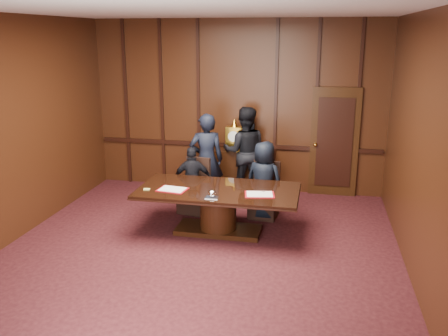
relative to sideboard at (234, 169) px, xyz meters
name	(u,v)px	position (x,y,z in m)	size (l,w,h in m)	color
room	(199,144)	(0.07, -3.12, 1.24)	(7.00, 7.04, 3.50)	black
sideboard	(234,169)	(0.00, 0.00, 0.00)	(1.60, 0.45, 1.54)	black
conference_table	(218,203)	(0.13, -2.16, 0.02)	(2.62, 1.32, 0.76)	black
folder_left	(172,189)	(-0.59, -2.36, 0.28)	(0.50, 0.39, 0.02)	maroon
folder_right	(260,194)	(0.83, -2.32, 0.28)	(0.51, 0.40, 0.02)	maroon
inkstand	(212,195)	(0.13, -2.61, 0.33)	(0.20, 0.14, 0.12)	white
notepad	(147,189)	(-1.00, -2.43, 0.28)	(0.10, 0.07, 0.01)	#D2C967
chair_left	(194,196)	(-0.52, -1.28, -0.19)	(0.56, 0.56, 0.99)	black
chair_right	(264,201)	(0.78, -1.28, -0.19)	(0.53, 0.53, 0.99)	black
signatory_left	(193,180)	(-0.52, -1.36, 0.14)	(0.73, 0.30, 1.24)	black
signatory_right	(264,180)	(0.78, -1.36, 0.22)	(0.69, 0.45, 1.41)	black
witness_left	(206,160)	(-0.38, -0.86, 0.40)	(0.65, 0.43, 1.78)	black
witness_right	(245,152)	(0.24, -0.16, 0.42)	(0.88, 0.69, 1.82)	black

